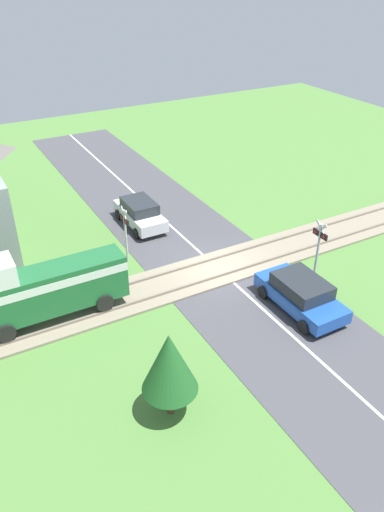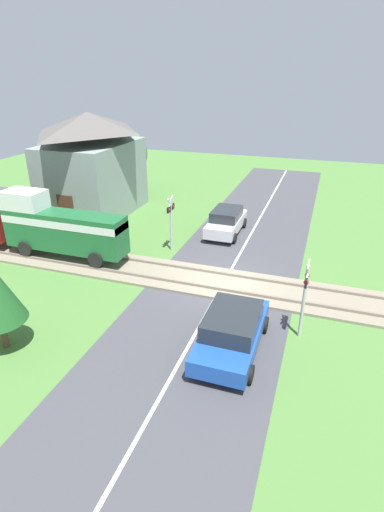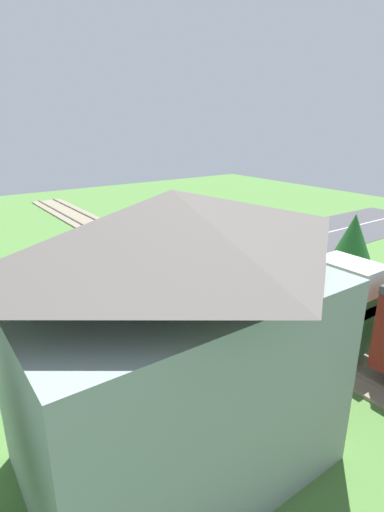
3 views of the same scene
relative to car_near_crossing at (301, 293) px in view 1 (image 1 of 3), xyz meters
name	(u,v)px [view 1 (image 1 of 3)]	position (x,y,z in m)	size (l,w,h in m)	color
ground_plane	(218,269)	(4.35, 1.44, -0.77)	(60.00, 60.00, 0.00)	#4C7A38
road_surface	(218,269)	(4.35, 1.44, -0.76)	(48.00, 6.40, 0.02)	#424247
track_bed	(218,268)	(4.35, 1.44, -0.71)	(2.80, 48.00, 0.24)	gray
car_near_crossing	(301,293)	(0.00, 0.00, 0.00)	(4.28, 2.03, 1.48)	#1E4CA8
car_far_side	(140,213)	(10.44, 2.88, 0.01)	(4.01, 1.81, 1.50)	silver
crossing_signal_west_approach	(319,243)	(1.53, -2.16, 1.14)	(0.90, 0.18, 2.98)	#B7B7B7
crossing_signal_east_approach	(125,228)	(7.17, 5.04, 1.14)	(0.90, 0.18, 2.98)	#B7B7B7
tree_roadside_hedge	(169,363)	(-2.40, 7.49, 1.44)	(1.86, 1.86, 3.34)	brown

